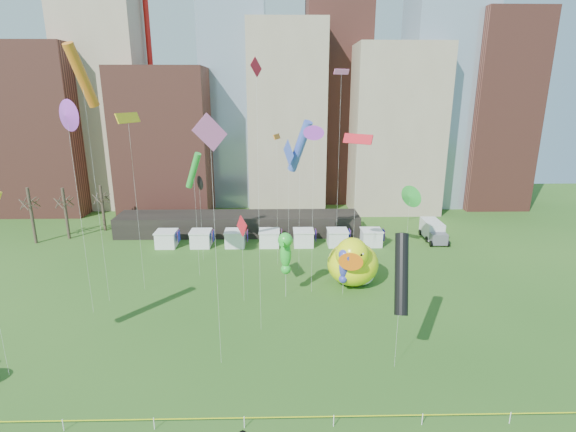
{
  "coord_description": "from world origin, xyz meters",
  "views": [
    {
      "loc": [
        2.39,
        -24.1,
        21.64
      ],
      "look_at": [
        3.15,
        9.79,
        12.0
      ],
      "focal_mm": 27.0,
      "sensor_mm": 36.0,
      "label": 1
    }
  ],
  "objects_px": {
    "small_duck": "(362,273)",
    "seahorse_green": "(286,250)",
    "seahorse_purple": "(344,263)",
    "big_duck": "(353,261)",
    "box_truck": "(433,231)"
  },
  "relations": [
    {
      "from": "seahorse_purple",
      "to": "big_duck",
      "type": "bearing_deg",
      "value": 43.61
    },
    {
      "from": "big_duck",
      "to": "seahorse_green",
      "type": "xyz_separation_m",
      "value": [
        -7.8,
        -3.13,
        2.64
      ]
    },
    {
      "from": "small_duck",
      "to": "box_truck",
      "type": "distance_m",
      "value": 21.08
    },
    {
      "from": "seahorse_green",
      "to": "seahorse_purple",
      "type": "height_order",
      "value": "seahorse_green"
    },
    {
      "from": "big_duck",
      "to": "seahorse_purple",
      "type": "height_order",
      "value": "big_duck"
    },
    {
      "from": "big_duck",
      "to": "small_duck",
      "type": "xyz_separation_m",
      "value": [
        1.15,
        0.02,
        -1.5
      ]
    },
    {
      "from": "seahorse_green",
      "to": "box_truck",
      "type": "relative_size",
      "value": 1.12
    },
    {
      "from": "seahorse_purple",
      "to": "seahorse_green",
      "type": "bearing_deg",
      "value": 167.56
    },
    {
      "from": "small_duck",
      "to": "big_duck",
      "type": "bearing_deg",
      "value": -168.62
    },
    {
      "from": "seahorse_green",
      "to": "seahorse_purple",
      "type": "bearing_deg",
      "value": 24.42
    },
    {
      "from": "big_duck",
      "to": "seahorse_purple",
      "type": "xyz_separation_m",
      "value": [
        -1.41,
        -2.56,
        0.85
      ]
    },
    {
      "from": "seahorse_purple",
      "to": "box_truck",
      "type": "bearing_deg",
      "value": 30.76
    },
    {
      "from": "small_duck",
      "to": "seahorse_green",
      "type": "bearing_deg",
      "value": -150.12
    },
    {
      "from": "big_duck",
      "to": "seahorse_purple",
      "type": "bearing_deg",
      "value": -105.45
    },
    {
      "from": "seahorse_green",
      "to": "box_truck",
      "type": "bearing_deg",
      "value": 59.13
    }
  ]
}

